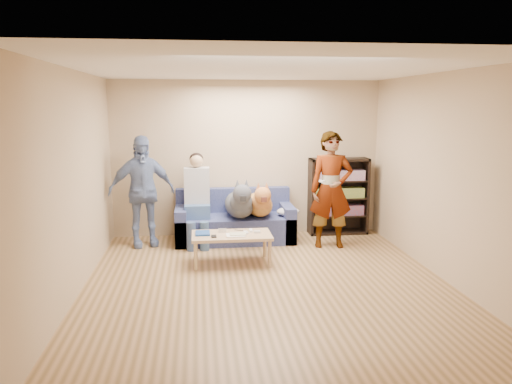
{
  "coord_description": "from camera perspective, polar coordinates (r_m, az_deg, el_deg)",
  "views": [
    {
      "loc": [
        -0.83,
        -5.84,
        2.19
      ],
      "look_at": [
        0.0,
        1.2,
        0.95
      ],
      "focal_mm": 35.0,
      "sensor_mm": 36.0,
      "label": 1
    }
  ],
  "objects": [
    {
      "name": "sofa",
      "position": [
        8.18,
        -2.48,
        -3.58
      ],
      "size": [
        1.9,
        0.85,
        0.82
      ],
      "color": "#515B93",
      "rests_on": "ground"
    },
    {
      "name": "papers",
      "position": [
        6.87,
        -2.33,
        -4.96
      ],
      "size": [
        0.26,
        0.2,
        0.02
      ],
      "primitive_type": "cube",
      "color": "white",
      "rests_on": "coffee_table"
    },
    {
      "name": "dog_tan",
      "position": [
        7.96,
        0.43,
        -1.28
      ],
      "size": [
        0.42,
        1.17,
        0.61
      ],
      "color": "#B57C37",
      "rests_on": "sofa"
    },
    {
      "name": "headphone_cup_b",
      "position": [
        7.03,
        -1.21,
        -4.57
      ],
      "size": [
        0.07,
        0.07,
        0.02
      ],
      "primitive_type": "cylinder",
      "color": "white",
      "rests_on": "coffee_table"
    },
    {
      "name": "headphone_cup_a",
      "position": [
        6.96,
        -1.15,
        -4.74
      ],
      "size": [
        0.07,
        0.07,
        0.02
      ],
      "primitive_type": "cylinder",
      "color": "silver",
      "rests_on": "coffee_table"
    },
    {
      "name": "wallet",
      "position": [
        6.83,
        -4.84,
        -5.06
      ],
      "size": [
        0.07,
        0.12,
        0.02
      ],
      "primitive_type": "cube",
      "color": "black",
      "rests_on": "coffee_table"
    },
    {
      "name": "bookshelf",
      "position": [
        8.64,
        9.37,
        -0.28
      ],
      "size": [
        1.0,
        0.34,
        1.3
      ],
      "color": "black",
      "rests_on": "ground"
    },
    {
      "name": "wall_right",
      "position": [
        6.66,
        20.89,
        1.59
      ],
      "size": [
        0.0,
        5.0,
        5.0
      ],
      "primitive_type": "plane",
      "rotation": [
        1.57,
        0.0,
        -1.57
      ],
      "color": "tan",
      "rests_on": "ground"
    },
    {
      "name": "camera_silver",
      "position": [
        7.06,
        -3.85,
        -4.4
      ],
      "size": [
        0.11,
        0.06,
        0.05
      ],
      "primitive_type": "cube",
      "color": "silver",
      "rests_on": "coffee_table"
    },
    {
      "name": "controller_b",
      "position": [
        7.01,
        0.12,
        -4.58
      ],
      "size": [
        0.09,
        0.06,
        0.03
      ],
      "primitive_type": "cube",
      "color": "silver",
      "rests_on": "coffee_table"
    },
    {
      "name": "pen_orange",
      "position": [
        6.81,
        -2.88,
        -5.13
      ],
      "size": [
        0.13,
        0.06,
        0.01
      ],
      "primitive_type": "cylinder",
      "rotation": [
        0.0,
        1.57,
        0.35
      ],
      "color": "orange",
      "rests_on": "coffee_table"
    },
    {
      "name": "coffee_table",
      "position": [
        6.97,
        -2.81,
        -5.19
      ],
      "size": [
        1.1,
        0.6,
        0.42
      ],
      "color": "tan",
      "rests_on": "ground"
    },
    {
      "name": "dog_gray",
      "position": [
        7.87,
        -1.85,
        -1.25
      ],
      "size": [
        0.47,
        1.28,
        0.68
      ],
      "color": "#45484E",
      "rests_on": "sofa"
    },
    {
      "name": "wall_front",
      "position": [
        3.55,
        7.03,
        -4.66
      ],
      "size": [
        4.5,
        0.0,
        4.5
      ],
      "primitive_type": "plane",
      "rotation": [
        -1.57,
        0.0,
        0.0
      ],
      "color": "tan",
      "rests_on": "ground"
    },
    {
      "name": "wall_left",
      "position": [
        6.08,
        -20.16,
        0.88
      ],
      "size": [
        0.0,
        5.0,
        5.0
      ],
      "primitive_type": "plane",
      "rotation": [
        1.57,
        0.0,
        1.57
      ],
      "color": "tan",
      "rests_on": "ground"
    },
    {
      "name": "magazine",
      "position": [
        6.89,
        -2.1,
        -4.8
      ],
      "size": [
        0.22,
        0.17,
        0.01
      ],
      "primitive_type": "cube",
      "color": "#BCBA96",
      "rests_on": "coffee_table"
    },
    {
      "name": "person_standing_right",
      "position": [
        7.76,
        8.59,
        0.25
      ],
      "size": [
        0.69,
        0.49,
        1.8
      ],
      "primitive_type": "imported",
      "rotation": [
        0.0,
        0.0,
        -0.09
      ],
      "color": "gray",
      "rests_on": "ground"
    },
    {
      "name": "pen_black",
      "position": [
        7.14,
        -1.95,
        -4.4
      ],
      "size": [
        0.13,
        0.08,
        0.01
      ],
      "primitive_type": "cylinder",
      "rotation": [
        0.0,
        1.57,
        -0.52
      ],
      "color": "black",
      "rests_on": "coffee_table"
    },
    {
      "name": "controller_a",
      "position": [
        7.08,
        -0.6,
        -4.43
      ],
      "size": [
        0.04,
        0.13,
        0.03
      ],
      "primitive_type": "cube",
      "color": "white",
      "rests_on": "coffee_table"
    },
    {
      "name": "person_standing_left",
      "position": [
        7.94,
        -12.92,
        0.08
      ],
      "size": [
        1.09,
        0.68,
        1.74
      ],
      "primitive_type": "imported",
      "rotation": [
        0.0,
        0.0,
        0.27
      ],
      "color": "#7C90C7",
      "rests_on": "ground"
    },
    {
      "name": "ground",
      "position": [
        6.29,
        1.3,
        -10.45
      ],
      "size": [
        5.0,
        5.0,
        0.0
      ],
      "primitive_type": "plane",
      "color": "brown",
      "rests_on": "ground"
    },
    {
      "name": "notebook_blue",
      "position": [
        6.99,
        -6.12,
        -4.69
      ],
      "size": [
        0.2,
        0.26,
        0.03
      ],
      "primitive_type": "cube",
      "color": "navy",
      "rests_on": "coffee_table"
    },
    {
      "name": "wall_back",
      "position": [
        8.43,
        -1.04,
        3.86
      ],
      "size": [
        4.5,
        0.0,
        4.5
      ],
      "primitive_type": "plane",
      "rotation": [
        1.57,
        0.0,
        0.0
      ],
      "color": "tan",
      "rests_on": "ground"
    },
    {
      "name": "blanket",
      "position": [
        8.07,
        3.69,
        -2.25
      ],
      "size": [
        0.37,
        0.31,
        0.13
      ],
      "primitive_type": "ellipsoid",
      "color": "#B1B2B6",
      "rests_on": "sofa"
    },
    {
      "name": "held_controller",
      "position": [
        7.5,
        7.55,
        1.23
      ],
      "size": [
        0.07,
        0.13,
        0.03
      ],
      "primitive_type": "cube",
      "rotation": [
        0.0,
        0.0,
        0.26
      ],
      "color": "silver",
      "rests_on": "person_standing_right"
    },
    {
      "name": "ceiling",
      "position": [
        5.91,
        1.4,
        13.89
      ],
      "size": [
        5.0,
        5.0,
        0.0
      ],
      "primitive_type": "plane",
      "rotation": [
        3.14,
        0.0,
        0.0
      ],
      "color": "white",
      "rests_on": "ground"
    },
    {
      "name": "person_seated",
      "position": [
        7.94,
        -6.75,
        -0.43
      ],
      "size": [
        0.4,
        0.73,
        1.47
      ],
      "color": "#435B94",
      "rests_on": "sofa"
    }
  ]
}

